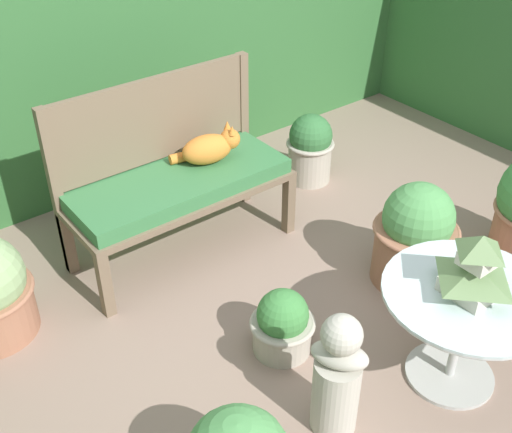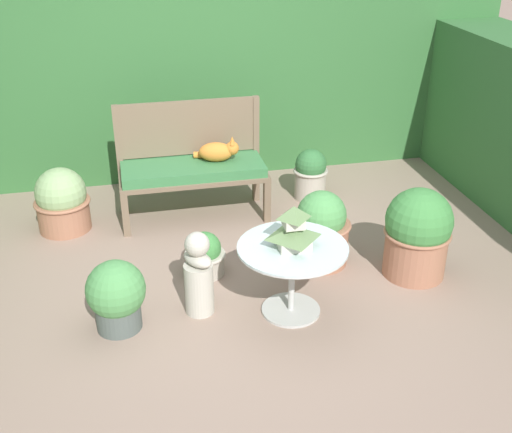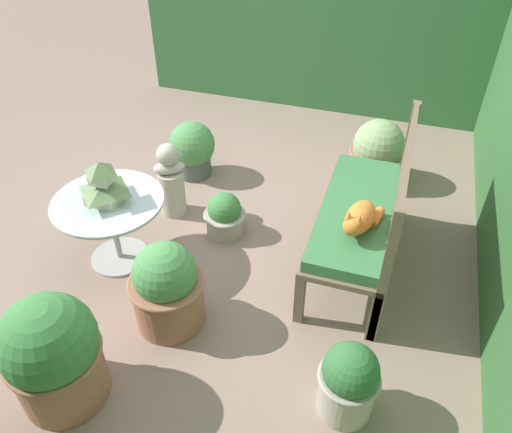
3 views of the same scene
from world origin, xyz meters
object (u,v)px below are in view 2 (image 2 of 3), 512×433
Objects in this scene: garden_bench at (193,173)px; cat at (218,151)px; potted_plant_bench_left at (205,255)px; patio_table at (292,260)px; potted_plant_patio_mid at (417,233)px; potted_plant_bench_right at (62,201)px; pagoda_birdhouse at (293,230)px; garden_bust at (199,275)px; potted_plant_table_far at (321,230)px; potted_plant_hedge_corner at (310,174)px; potted_plant_table_near at (116,296)px.

cat reaches higher than garden_bench.
patio_table is at bearing -50.57° from potted_plant_bench_left.
potted_plant_bench_left is at bearing -93.03° from garden_bench.
patio_table is (0.23, -1.66, -0.19)m from cat.
potted_plant_bench_right is (-2.70, 1.36, -0.09)m from potted_plant_patio_mid.
pagoda_birdhouse reaches higher than cat.
potted_plant_bench_right is (-1.63, 1.65, -0.15)m from patio_table.
garden_bust is 0.52m from potted_plant_bench_left.
garden_bust is (-0.17, -1.49, -0.14)m from garden_bench.
potted_plant_table_far is at bearing 81.91° from garden_bust.
garden_bench is 2.64× the size of potted_plant_hedge_corner.
pagoda_birdhouse is 0.49× the size of potted_plant_table_far.
potted_plant_table_far is at bearing 153.55° from potted_plant_patio_mid.
potted_plant_patio_mid reaches higher than patio_table.
garden_bench is 1.18m from potted_plant_hedge_corner.
potted_plant_patio_mid reaches higher than potted_plant_table_near.
potted_plant_hedge_corner is at bearing 69.20° from patio_table.
potted_plant_table_far is (-0.66, 0.33, -0.06)m from potted_plant_patio_mid.
potted_plant_bench_left is 0.58× the size of potted_plant_table_far.
potted_plant_patio_mid is (2.28, 0.21, 0.10)m from potted_plant_table_near.
potted_plant_table_near is at bearing -137.69° from potted_plant_hedge_corner.
potted_plant_bench_left is 0.89m from potted_plant_table_near.
potted_plant_bench_left is at bearing 167.52° from potted_plant_patio_mid.
potted_plant_bench_left is at bearing -136.16° from potted_plant_hedge_corner.
potted_plant_hedge_corner is (1.15, 0.16, -0.19)m from garden_bench.
potted_plant_bench_left is at bearing 129.43° from patio_table.
potted_plant_patio_mid reaches higher than garden_bust.
garden_bench is 3.31× the size of cat.
garden_bust is (-0.64, 0.14, -0.12)m from patio_table.
garden_bust is at bearing -128.59° from potted_plant_hedge_corner.
potted_plant_patio_mid is (1.07, 0.28, -0.07)m from patio_table.
garden_bench is 3.68× the size of potted_plant_bench_left.
potted_plant_bench_left is at bearing -42.42° from potted_plant_bench_right.
pagoda_birdhouse is at bearing -45.31° from potted_plant_bench_right.
garden_bench is 0.29m from cat.
pagoda_birdhouse is at bearing 44.93° from garden_bust.
garden_bust reaches higher than potted_plant_hedge_corner.
potted_plant_table_near is (-0.97, -1.59, -0.35)m from cat.
pagoda_birdhouse reaches higher than potted_plant_bench_right.
potted_plant_table_far is at bearing 56.45° from pagoda_birdhouse.
potted_plant_patio_mid is (1.31, -1.38, -0.25)m from cat.
garden_bust is at bearing 167.33° from pagoda_birdhouse.
patio_table reaches higher than potted_plant_table_near.
potted_plant_table_far is at bearing 56.45° from patio_table.
cat is 0.99m from potted_plant_hedge_corner.
potted_plant_hedge_corner is 0.69× the size of potted_plant_patio_mid.
potted_plant_bench_right reaches higher than potted_plant_hedge_corner.
pagoda_birdhouse is (0.47, -1.63, 0.23)m from garden_bench.
potted_plant_hedge_corner is (0.68, 1.79, -0.17)m from patio_table.
garden_bust reaches higher than garden_bench.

